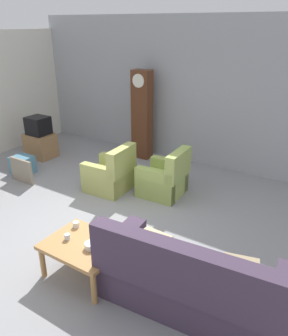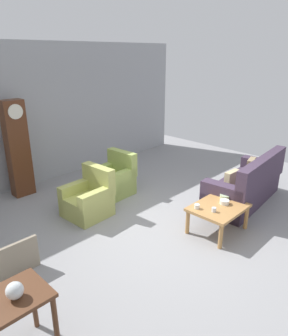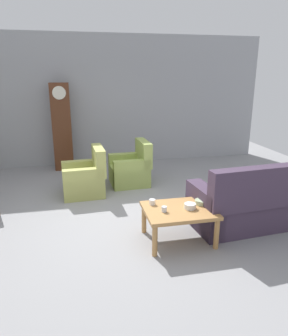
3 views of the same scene
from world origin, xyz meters
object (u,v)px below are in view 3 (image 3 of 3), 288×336
(armchair_olive_near, at_px, (86,179))
(bowl_shallow_green, at_px, (201,202))
(grandfather_clock, at_px, (62,127))
(bowl_white_stacked, at_px, (190,206))
(cup_white_porcelain, at_px, (152,202))
(coffee_table_wood, at_px, (179,213))
(couch_floral, at_px, (261,203))
(armchair_olive_far, at_px, (131,170))
(cup_blue_rimmed, at_px, (164,209))

(armchair_olive_near, xyz_separation_m, bowl_shallow_green, (1.56, -1.99, 0.20))
(grandfather_clock, distance_m, bowl_white_stacked, 4.34)
(bowl_shallow_green, bearing_deg, cup_white_porcelain, 169.55)
(coffee_table_wood, bearing_deg, couch_floral, 8.19)
(armchair_olive_near, relative_size, armchair_olive_far, 1.00)
(coffee_table_wood, xyz_separation_m, cup_blue_rimmed, (-0.23, -0.05, 0.11))
(grandfather_clock, xyz_separation_m, bowl_white_stacked, (1.80, -3.92, -0.52))
(armchair_olive_far, relative_size, cup_white_porcelain, 10.31)
(coffee_table_wood, distance_m, cup_white_porcelain, 0.41)
(armchair_olive_far, relative_size, cup_blue_rimmed, 12.23)
(cup_blue_rimmed, xyz_separation_m, bowl_white_stacked, (0.38, 0.03, -0.00))
(armchair_olive_far, relative_size, coffee_table_wood, 0.96)
(grandfather_clock, height_order, cup_blue_rimmed, grandfather_clock)
(cup_blue_rimmed, bearing_deg, bowl_shallow_green, 13.60)
(armchair_olive_far, height_order, cup_white_porcelain, armchair_olive_far)
(coffee_table_wood, bearing_deg, grandfather_clock, 112.95)
(couch_floral, xyz_separation_m, grandfather_clock, (-3.04, 3.69, 0.69))
(bowl_shallow_green, bearing_deg, couch_floral, 5.92)
(bowl_white_stacked, distance_m, bowl_shallow_green, 0.24)
(cup_white_porcelain, bearing_deg, grandfather_clock, 109.78)
(cup_blue_rimmed, xyz_separation_m, bowl_shallow_green, (0.59, 0.14, -0.01))
(armchair_olive_near, bearing_deg, armchair_olive_far, 22.39)
(cup_blue_rimmed, bearing_deg, grandfather_clock, 109.82)
(armchair_olive_far, height_order, cup_blue_rimmed, armchair_olive_far)
(armchair_olive_near, bearing_deg, couch_floral, -36.00)
(couch_floral, xyz_separation_m, cup_blue_rimmed, (-1.62, -0.25, 0.16))
(coffee_table_wood, distance_m, bowl_white_stacked, 0.18)
(armchair_olive_near, relative_size, bowl_white_stacked, 5.65)
(bowl_shallow_green, bearing_deg, grandfather_clock, 117.84)
(coffee_table_wood, height_order, grandfather_clock, grandfather_clock)
(couch_floral, xyz_separation_m, coffee_table_wood, (-1.39, -0.20, 0.06))
(grandfather_clock, bearing_deg, cup_blue_rimmed, -70.18)
(grandfather_clock, height_order, bowl_white_stacked, grandfather_clock)
(grandfather_clock, bearing_deg, armchair_olive_far, -44.86)
(bowl_white_stacked, height_order, bowl_shallow_green, bowl_white_stacked)
(cup_white_porcelain, height_order, cup_blue_rimmed, cup_white_porcelain)
(grandfather_clock, bearing_deg, bowl_white_stacked, -65.36)
(bowl_shallow_green, bearing_deg, bowl_white_stacked, -151.03)
(grandfather_clock, bearing_deg, couch_floral, -50.54)
(armchair_olive_far, relative_size, bowl_white_stacked, 5.65)
(armchair_olive_near, xyz_separation_m, grandfather_clock, (-0.45, 1.81, 0.73))
(bowl_white_stacked, bearing_deg, armchair_olive_near, 122.65)
(couch_floral, relative_size, armchair_olive_near, 2.35)
(cup_white_porcelain, bearing_deg, coffee_table_wood, -33.84)
(armchair_olive_near, height_order, bowl_shallow_green, armchair_olive_near)
(coffee_table_wood, height_order, cup_blue_rimmed, cup_blue_rimmed)
(armchair_olive_near, bearing_deg, coffee_table_wood, -60.03)
(couch_floral, distance_m, armchair_olive_far, 2.80)
(coffee_table_wood, distance_m, cup_blue_rimmed, 0.26)
(cup_blue_rimmed, bearing_deg, armchair_olive_near, 114.54)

